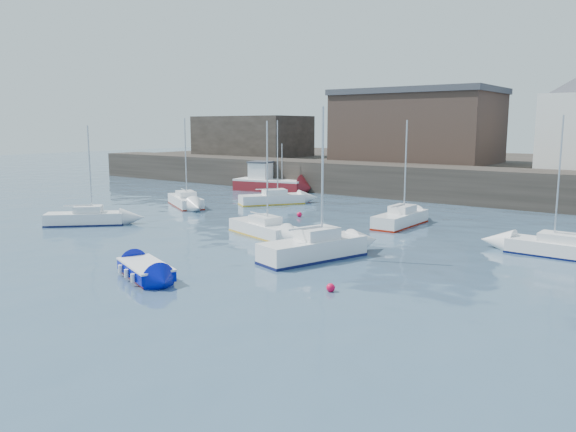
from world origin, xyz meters
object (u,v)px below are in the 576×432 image
Objects in this scene: blue_dinghy at (146,270)px; buoy_mid at (331,292)px; sailboat_a at (85,218)px; buoy_near at (145,273)px; sailboat_e at (185,201)px; sailboat_c at (313,248)px; sailboat_h at (272,199)px; fishing_boat at (268,182)px; sailboat_b at (263,228)px; sailboat_d at (564,249)px; sailboat_f at (401,218)px; buoy_far at (299,217)px.

blue_dinghy is 10.87× the size of buoy_mid.
sailboat_a reaches higher than blue_dinghy.
sailboat_a reaches higher than buoy_near.
blue_dinghy is at bearing -47.64° from sailboat_e.
sailboat_a is 0.88× the size of sailboat_c.
fishing_boat is at bearing 130.50° from sailboat_h.
sailboat_b is at bearing 142.01° from buoy_mid.
sailboat_d reaches higher than blue_dinghy.
sailboat_d reaches higher than sailboat_f.
sailboat_h is at bearing -49.50° from fishing_boat.
blue_dinghy is at bearing -99.87° from sailboat_f.
sailboat_c is 5.56m from buoy_mid.
blue_dinghy is at bearing -65.12° from sailboat_h.
sailboat_b is 12.14m from buoy_mid.
fishing_boat reaches higher than buoy_mid.
sailboat_d is at bearing 45.48° from buoy_near.
sailboat_h reaches higher than buoy_near.
blue_dinghy is 0.54× the size of sailboat_d.
sailboat_e is at bearing 177.69° from sailboat_d.
fishing_boat is at bearing 136.30° from buoy_far.
sailboat_d is at bearing 47.83° from blue_dinghy.
blue_dinghy is at bearing -36.39° from buoy_near.
sailboat_c is 21.11m from sailboat_e.
buoy_far is (-8.25, 10.40, -0.58)m from sailboat_c.
sailboat_b is 0.97× the size of sailboat_d.
sailboat_h reaches higher than sailboat_f.
sailboat_f is (17.26, 12.33, 0.03)m from sailboat_a.
fishing_boat is 35.81m from buoy_mid.
fishing_boat is 19.57× the size of buoy_near.
sailboat_d is (30.56, -14.15, -0.50)m from fishing_boat.
blue_dinghy is 22.35m from sailboat_e.
blue_dinghy is at bearing -157.48° from buoy_mid.
sailboat_f is (-10.64, 3.37, 0.06)m from sailboat_d.
sailboat_h is 18.63× the size of buoy_far.
sailboat_h is 19.85× the size of buoy_mid.
buoy_mid is (3.64, -4.16, -0.58)m from sailboat_c.
sailboat_c reaches higher than fishing_boat.
sailboat_f is 0.99× the size of sailboat_h.
sailboat_a is 18.61× the size of buoy_mid.
fishing_boat reaches higher than buoy_far.
sailboat_c reaches higher than sailboat_f.
buoy_mid is (-6.33, -12.21, -0.43)m from sailboat_d.
sailboat_f is 19.64× the size of buoy_mid.
blue_dinghy reaches higher than buoy_far.
sailboat_e is 18.45m from sailboat_f.
sailboat_a reaches higher than buoy_far.
sailboat_e is (-1.05, 10.12, 0.00)m from sailboat_a.
blue_dinghy is 24.09m from sailboat_h.
sailboat_d is 18.38m from buoy_far.
sailboat_b is at bearing -163.39° from sailboat_d.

